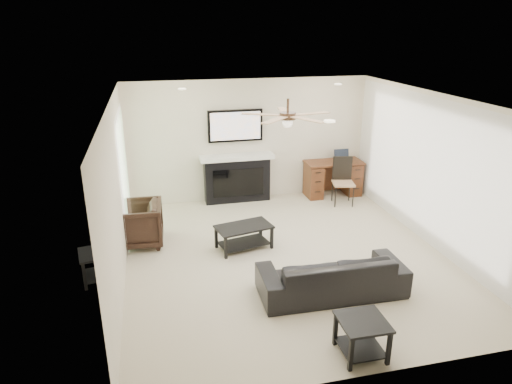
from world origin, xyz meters
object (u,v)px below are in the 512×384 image
sofa (332,274)px  coffee_table (244,237)px  fireplace_unit (237,157)px  armchair (138,224)px  desk (333,178)px

sofa → coffee_table: (-0.90, 1.60, -0.09)m
sofa → fireplace_unit: 3.86m
sofa → coffee_table: sofa is taller
armchair → fireplace_unit: bearing=131.6°
sofa → fireplace_unit: fireplace_unit is taller
sofa → desk: (1.49, 3.63, 0.09)m
coffee_table → fireplace_unit: 2.30m
sofa → armchair: bearing=-38.5°
armchair → desk: desk is taller
armchair → coffee_table: 1.79m
sofa → fireplace_unit: bearing=-80.0°
sofa → armchair: 3.37m
sofa → desk: desk is taller
coffee_table → desk: desk is taller
sofa → desk: size_ratio=1.64×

